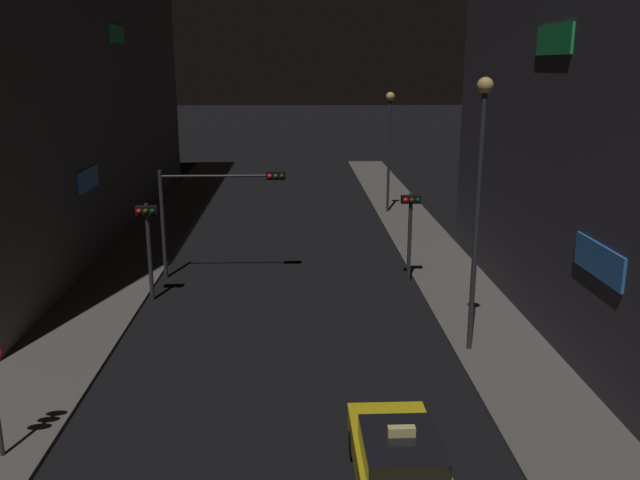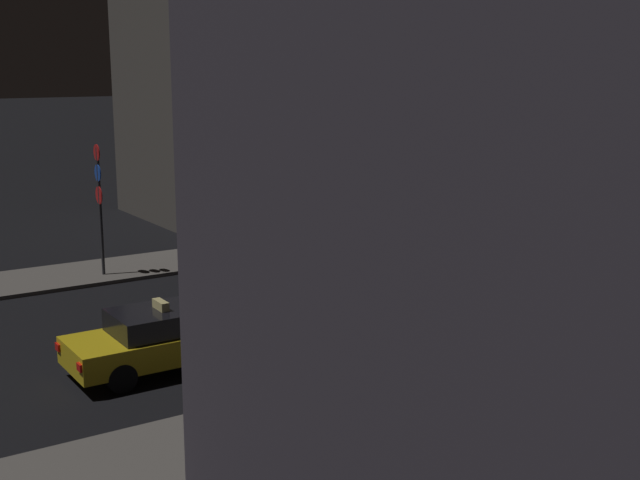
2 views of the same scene
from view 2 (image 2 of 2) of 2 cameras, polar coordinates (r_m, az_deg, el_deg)
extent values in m
cube|color=#5B5651|center=(38.43, 12.20, 1.52)|extent=(3.14, 58.20, 0.12)
cube|color=#337FE5|center=(36.57, 6.64, 7.43)|extent=(0.08, 2.80, 0.90)
cube|color=#337FE5|center=(16.32, 12.37, 0.64)|extent=(0.08, 2.80, 0.90)
cube|color=yellow|center=(19.49, -10.33, -6.83)|extent=(1.83, 4.41, 0.60)
cube|color=black|center=(19.25, -10.94, -5.38)|extent=(1.60, 1.99, 0.50)
cube|color=red|center=(19.45, -17.29, -6.92)|extent=(0.24, 0.06, 0.16)
cube|color=red|center=(18.08, -15.93, -8.28)|extent=(0.24, 0.06, 0.16)
cylinder|color=black|center=(20.80, -7.71, -6.40)|extent=(0.22, 0.64, 0.64)
cylinder|color=black|center=(19.45, -5.63, -7.67)|extent=(0.22, 0.64, 0.64)
cylinder|color=black|center=(19.85, -14.87, -7.61)|extent=(0.22, 0.64, 0.64)
cylinder|color=black|center=(18.43, -13.24, -9.07)|extent=(0.22, 0.64, 0.64)
cube|color=#F4E08C|center=(19.19, -10.71, -4.33)|extent=(0.56, 0.18, 0.20)
cylinder|color=#2D2D33|center=(33.34, 8.42, 3.99)|extent=(0.16, 0.16, 4.59)
cylinder|color=#2D2D33|center=(31.40, 11.40, 7.16)|extent=(4.73, 0.10, 0.10)
cube|color=black|center=(29.76, 14.59, 6.76)|extent=(0.80, 0.28, 0.32)
sphere|color=red|center=(29.80, 14.01, 6.79)|extent=(0.20, 0.20, 0.20)
sphere|color=#3F2D0C|center=(29.63, 14.36, 6.75)|extent=(0.20, 0.20, 0.20)
sphere|color=#0C3319|center=(29.46, 14.72, 6.70)|extent=(0.20, 0.20, 0.20)
cylinder|color=#2D2D33|center=(31.66, 4.65, 2.91)|extent=(0.16, 0.16, 3.76)
cube|color=black|center=(31.45, 4.70, 5.85)|extent=(0.80, 0.28, 0.32)
sphere|color=red|center=(31.54, 4.17, 5.87)|extent=(0.20, 0.20, 0.20)
sphere|color=#3F2D0C|center=(31.35, 4.44, 5.83)|extent=(0.20, 0.20, 0.20)
sphere|color=#0C3319|center=(31.15, 4.72, 5.79)|extent=(0.20, 0.20, 0.20)
cylinder|color=#2D2D33|center=(27.69, -14.60, 1.85)|extent=(0.10, 0.10, 4.08)
cylinder|color=red|center=(27.43, -14.85, 5.73)|extent=(0.52, 0.03, 0.52)
cylinder|color=blue|center=(27.50, -14.78, 4.40)|extent=(0.54, 0.03, 0.54)
cylinder|color=red|center=(27.59, -14.70, 2.94)|extent=(0.58, 0.03, 0.58)
cylinder|color=#2D2D33|center=(19.84, 12.18, 3.55)|extent=(0.16, 0.16, 7.81)
sphere|color=#F9C666|center=(19.69, 12.73, 15.54)|extent=(0.47, 0.47, 0.47)
camera|label=1|loc=(19.92, -48.97, 13.31)|focal=36.99mm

